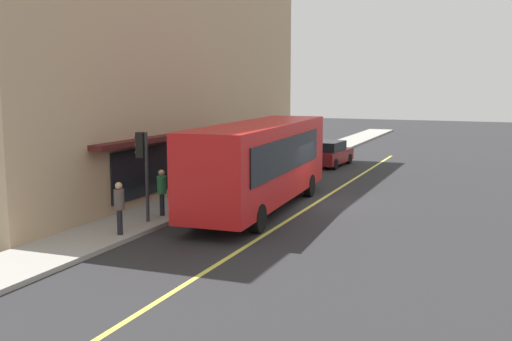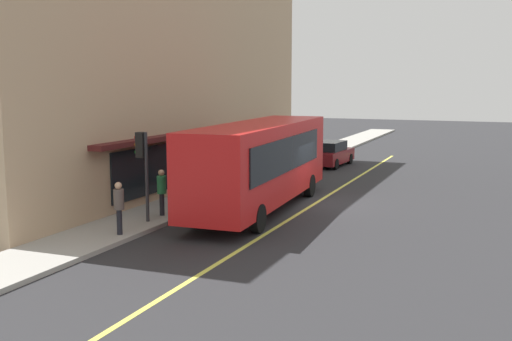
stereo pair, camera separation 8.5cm
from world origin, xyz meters
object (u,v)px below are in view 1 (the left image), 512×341
Objects in this scene: traffic_light at (143,155)px; pedestrian_by_curb at (162,188)px; pedestrian_near_storefront at (119,203)px; bus at (261,161)px; car_maroon at (329,154)px.

pedestrian_by_curb is (1.03, -0.13, -1.34)m from traffic_light.
traffic_light reaches higher than pedestrian_near_storefront.
bus reaches higher than traffic_light.
pedestrian_by_curb is at bearing -7.01° from traffic_light.
traffic_light is at bearing 172.99° from pedestrian_by_curb.
pedestrian_by_curb is at bearing 4.47° from pedestrian_near_storefront.
bus reaches higher than pedestrian_near_storefront.
traffic_light is 1.84× the size of pedestrian_near_storefront.
car_maroon is at bearing 4.18° from bus.
bus is 6.45× the size of pedestrian_near_storefront.
traffic_light is at bearing 144.29° from bus.
car_maroon is 2.52× the size of pedestrian_near_storefront.
traffic_light is at bearing 173.89° from car_maroon.
pedestrian_near_storefront reaches higher than car_maroon.
pedestrian_near_storefront is at bearing -175.53° from pedestrian_by_curb.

